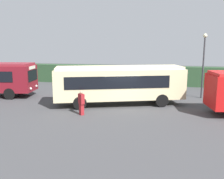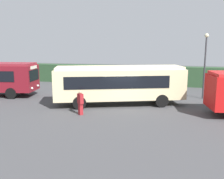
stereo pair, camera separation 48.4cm
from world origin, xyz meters
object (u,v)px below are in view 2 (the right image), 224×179
traffic_cone (67,83)px  lamppost (205,59)px  person_center (80,102)px  bus_cream (120,83)px

traffic_cone → lamppost: bearing=-14.7°
person_center → traffic_cone: (-6.02, 11.28, -0.58)m
bus_cream → lamppost: size_ratio=1.82×
person_center → lamppost: (8.77, 7.41, 2.67)m
bus_cream → person_center: bus_cream is taller
person_center → traffic_cone: bearing=72.7°
person_center → lamppost: lamppost is taller
lamppost → bus_cream: bearing=-149.5°
bus_cream → traffic_cone: (-8.03, 7.86, -1.48)m
bus_cream → traffic_cone: size_ratio=17.28×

